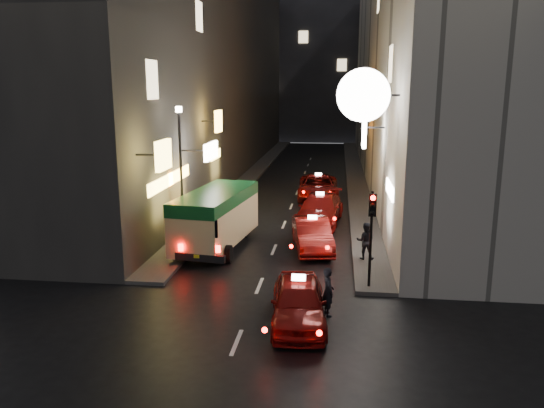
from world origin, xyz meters
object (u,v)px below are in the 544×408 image
at_px(taxi_near, 298,298).
at_px(lamp_post, 181,167).
at_px(traffic_light, 372,219).
at_px(minibus, 216,213).
at_px(pedestrian_crossing, 328,289).

distance_m(taxi_near, lamp_post, 9.95).
height_order(taxi_near, traffic_light, traffic_light).
xyz_separation_m(minibus, traffic_light, (6.60, -4.43, 1.01)).
relative_size(minibus, lamp_post, 1.03).
xyz_separation_m(minibus, pedestrian_crossing, (5.16, -6.68, -0.77)).
height_order(minibus, lamp_post, lamp_post).
distance_m(minibus, traffic_light, 8.01).
distance_m(minibus, pedestrian_crossing, 8.48).
bearing_deg(traffic_light, pedestrian_crossing, -122.57).
distance_m(minibus, taxi_near, 8.58).
relative_size(taxi_near, lamp_post, 0.86).
relative_size(pedestrian_crossing, traffic_light, 0.52).
bearing_deg(minibus, lamp_post, 176.48).
height_order(pedestrian_crossing, lamp_post, lamp_post).
relative_size(minibus, traffic_light, 1.83).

